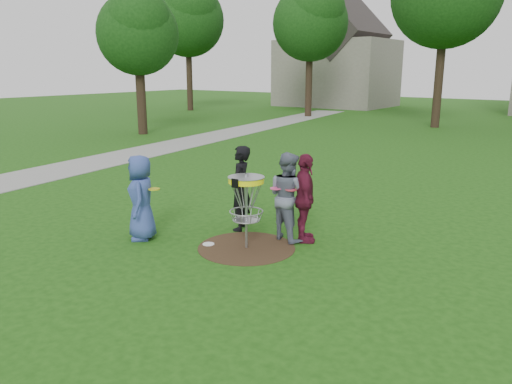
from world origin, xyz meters
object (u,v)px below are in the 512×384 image
Objects in this scene: player_blue at (141,198)px; disc_golf_basket at (246,194)px; player_grey at (288,196)px; player_maroon at (305,198)px; player_black at (240,188)px.

player_blue is 2.10m from disc_golf_basket.
player_blue is 2.80m from player_grey.
disc_golf_basket is at bearing 108.03° from player_maroon.
player_black reaches higher than player_blue.
player_blue reaches higher than disc_golf_basket.
disc_golf_basket is (0.76, -0.81, 0.16)m from player_black.
player_black is at bearing 99.53° from player_blue.
player_maroon is (0.33, 0.06, -0.00)m from player_grey.
player_blue is at bearing 51.98° from player_grey.
player_black is 1.12m from disc_golf_basket.
player_grey reaches higher than player_maroon.
disc_golf_basket is (-0.34, -0.87, 0.17)m from player_grey.
disc_golf_basket is at bearing 22.04° from player_black.
player_blue is 3.11m from player_maroon.
player_black reaches higher than player_maroon.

